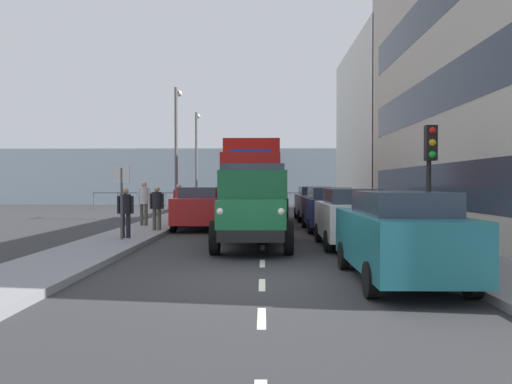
{
  "coord_description": "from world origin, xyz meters",
  "views": [
    {
      "loc": [
        -0.02,
        9.6,
        1.86
      ],
      "look_at": [
        0.3,
        -12.11,
        1.51
      ],
      "focal_mm": 34.97,
      "sensor_mm": 36.0,
      "label": 1
    }
  ],
  "objects_px": {
    "street_sign": "(122,190)",
    "car_navy_kerbside_2": "(328,208)",
    "pedestrian_in_dark_coat": "(144,199)",
    "pedestrian_near_railing": "(179,199)",
    "traffic_light_near": "(430,160)",
    "car_red_oppositeside_0": "(200,207)",
    "lamp_post_far": "(197,152)",
    "pedestrian_strolling": "(157,204)",
    "lorry_cargo_red": "(252,179)",
    "car_grey_kerbside_3": "(314,203)",
    "pedestrian_by_lamp": "(125,208)",
    "car_white_kerbside_1": "(350,217)",
    "truck_vintage_green": "(253,208)",
    "car_teal_kerbside_near": "(399,235)",
    "lamp_post_promenade": "(177,140)"
  },
  "relations": [
    {
      "from": "car_navy_kerbside_2",
      "to": "pedestrian_in_dark_coat",
      "type": "relative_size",
      "value": 2.4
    },
    {
      "from": "pedestrian_in_dark_coat",
      "to": "traffic_light_near",
      "type": "relative_size",
      "value": 0.57
    },
    {
      "from": "pedestrian_near_railing",
      "to": "traffic_light_near",
      "type": "relative_size",
      "value": 0.54
    },
    {
      "from": "car_white_kerbside_1",
      "to": "lamp_post_far",
      "type": "distance_m",
      "value": 21.39
    },
    {
      "from": "pedestrian_strolling",
      "to": "traffic_light_near",
      "type": "height_order",
      "value": "traffic_light_near"
    },
    {
      "from": "pedestrian_in_dark_coat",
      "to": "lamp_post_far",
      "type": "height_order",
      "value": "lamp_post_far"
    },
    {
      "from": "street_sign",
      "to": "car_navy_kerbside_2",
      "type": "bearing_deg",
      "value": -146.67
    },
    {
      "from": "pedestrian_in_dark_coat",
      "to": "car_navy_kerbside_2",
      "type": "bearing_deg",
      "value": 175.17
    },
    {
      "from": "car_red_oppositeside_0",
      "to": "traffic_light_near",
      "type": "bearing_deg",
      "value": 132.09
    },
    {
      "from": "pedestrian_strolling",
      "to": "lorry_cargo_red",
      "type": "bearing_deg",
      "value": -122.81
    },
    {
      "from": "lorry_cargo_red",
      "to": "car_grey_kerbside_3",
      "type": "distance_m",
      "value": 3.74
    },
    {
      "from": "car_navy_kerbside_2",
      "to": "pedestrian_by_lamp",
      "type": "distance_m",
      "value": 8.05
    },
    {
      "from": "car_white_kerbside_1",
      "to": "truck_vintage_green",
      "type": "bearing_deg",
      "value": 7.38
    },
    {
      "from": "car_navy_kerbside_2",
      "to": "pedestrian_in_dark_coat",
      "type": "xyz_separation_m",
      "value": [
        7.48,
        -0.63,
        0.34
      ]
    },
    {
      "from": "pedestrian_in_dark_coat",
      "to": "pedestrian_near_railing",
      "type": "distance_m",
      "value": 2.72
    },
    {
      "from": "truck_vintage_green",
      "to": "pedestrian_in_dark_coat",
      "type": "distance_m",
      "value": 7.64
    },
    {
      "from": "car_teal_kerbside_near",
      "to": "car_grey_kerbside_3",
      "type": "bearing_deg",
      "value": -90.0
    },
    {
      "from": "lorry_cargo_red",
      "to": "pedestrian_in_dark_coat",
      "type": "bearing_deg",
      "value": 36.38
    },
    {
      "from": "car_red_oppositeside_0",
      "to": "pedestrian_in_dark_coat",
      "type": "height_order",
      "value": "pedestrian_in_dark_coat"
    },
    {
      "from": "lorry_cargo_red",
      "to": "lamp_post_far",
      "type": "xyz_separation_m",
      "value": [
        4.11,
        -10.93,
        2.03
      ]
    },
    {
      "from": "car_teal_kerbside_near",
      "to": "car_navy_kerbside_2",
      "type": "relative_size",
      "value": 1.0
    },
    {
      "from": "street_sign",
      "to": "pedestrian_near_railing",
      "type": "bearing_deg",
      "value": -93.38
    },
    {
      "from": "truck_vintage_green",
      "to": "pedestrian_near_railing",
      "type": "bearing_deg",
      "value": -67.32
    },
    {
      "from": "pedestrian_in_dark_coat",
      "to": "traffic_light_near",
      "type": "xyz_separation_m",
      "value": [
        -9.18,
        7.64,
        1.24
      ]
    },
    {
      "from": "pedestrian_strolling",
      "to": "traffic_light_near",
      "type": "distance_m",
      "value": 10.01
    },
    {
      "from": "traffic_light_near",
      "to": "street_sign",
      "type": "height_order",
      "value": "traffic_light_near"
    },
    {
      "from": "car_grey_kerbside_3",
      "to": "pedestrian_by_lamp",
      "type": "distance_m",
      "value": 11.94
    },
    {
      "from": "car_white_kerbside_1",
      "to": "pedestrian_by_lamp",
      "type": "xyz_separation_m",
      "value": [
        6.93,
        -0.98,
        0.19
      ]
    },
    {
      "from": "truck_vintage_green",
      "to": "car_teal_kerbside_near",
      "type": "xyz_separation_m",
      "value": [
        -2.87,
        4.89,
        -0.28
      ]
    },
    {
      "from": "car_navy_kerbside_2",
      "to": "pedestrian_strolling",
      "type": "bearing_deg",
      "value": 12.39
    },
    {
      "from": "car_navy_kerbside_2",
      "to": "street_sign",
      "type": "height_order",
      "value": "street_sign"
    },
    {
      "from": "pedestrian_by_lamp",
      "to": "lamp_post_promenade",
      "type": "bearing_deg",
      "value": -89.59
    },
    {
      "from": "car_grey_kerbside_3",
      "to": "traffic_light_near",
      "type": "height_order",
      "value": "traffic_light_near"
    },
    {
      "from": "car_white_kerbside_1",
      "to": "street_sign",
      "type": "xyz_separation_m",
      "value": [
        6.92,
        -0.53,
        0.79
      ]
    },
    {
      "from": "traffic_light_near",
      "to": "car_red_oppositeside_0",
      "type": "bearing_deg",
      "value": -47.91
    },
    {
      "from": "pedestrian_strolling",
      "to": "car_navy_kerbside_2",
      "type": "bearing_deg",
      "value": -167.61
    },
    {
      "from": "traffic_light_near",
      "to": "lamp_post_far",
      "type": "distance_m",
      "value": 23.61
    },
    {
      "from": "lamp_post_promenade",
      "to": "lamp_post_far",
      "type": "relative_size",
      "value": 0.99
    },
    {
      "from": "car_navy_kerbside_2",
      "to": "street_sign",
      "type": "relative_size",
      "value": 1.95
    },
    {
      "from": "car_grey_kerbside_3",
      "to": "lamp_post_promenade",
      "type": "distance_m",
      "value": 7.69
    },
    {
      "from": "car_teal_kerbside_near",
      "to": "lamp_post_promenade",
      "type": "bearing_deg",
      "value": -66.38
    },
    {
      "from": "car_teal_kerbside_near",
      "to": "car_grey_kerbside_3",
      "type": "distance_m",
      "value": 15.97
    },
    {
      "from": "lorry_cargo_red",
      "to": "traffic_light_near",
      "type": "height_order",
      "value": "lorry_cargo_red"
    },
    {
      "from": "car_red_oppositeside_0",
      "to": "car_navy_kerbside_2",
      "type": "bearing_deg",
      "value": 173.47
    },
    {
      "from": "car_navy_kerbside_2",
      "to": "traffic_light_near",
      "type": "height_order",
      "value": "traffic_light_near"
    },
    {
      "from": "lorry_cargo_red",
      "to": "car_navy_kerbside_2",
      "type": "relative_size",
      "value": 1.87
    },
    {
      "from": "pedestrian_by_lamp",
      "to": "traffic_light_near",
      "type": "height_order",
      "value": "traffic_light_near"
    },
    {
      "from": "car_teal_kerbside_near",
      "to": "pedestrian_by_lamp",
      "type": "distance_m",
      "value": 9.33
    },
    {
      "from": "car_red_oppositeside_0",
      "to": "traffic_light_near",
      "type": "distance_m",
      "value": 10.36
    },
    {
      "from": "pedestrian_by_lamp",
      "to": "pedestrian_near_railing",
      "type": "height_order",
      "value": "pedestrian_near_railing"
    }
  ]
}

